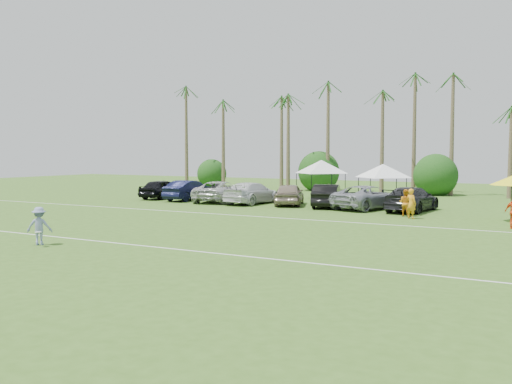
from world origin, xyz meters
The scene contains 27 objects.
ground centered at (0.00, 0.00, 0.00)m, with size 120.00×120.00×0.00m, color #375E1C.
field_lines centered at (0.00, 8.00, 0.01)m, with size 80.00×12.10×0.01m.
palm_tree_0 centered at (-22.00, 38.00, 7.48)m, with size 2.40×2.40×8.90m.
palm_tree_1 centered at (-17.00, 38.00, 8.35)m, with size 2.40×2.40×9.90m.
palm_tree_2 centered at (-12.00, 38.00, 9.21)m, with size 2.40×2.40×10.90m.
palm_tree_3 centered at (-8.00, 38.00, 10.06)m, with size 2.40×2.40×11.90m.
palm_tree_4 centered at (-4.00, 38.00, 7.48)m, with size 2.40×2.40×8.90m.
palm_tree_5 centered at (0.00, 38.00, 8.35)m, with size 2.40×2.40×9.90m.
palm_tree_6 centered at (4.00, 38.00, 9.21)m, with size 2.40×2.40×10.90m.
palm_tree_7 centered at (8.00, 38.00, 10.06)m, with size 2.40×2.40×11.90m.
bush_tree_0 centered at (-19.00, 39.00, 1.80)m, with size 4.00×4.00×4.00m.
bush_tree_1 centered at (-6.00, 39.00, 1.80)m, with size 4.00×4.00×4.00m.
bush_tree_2 centered at (6.00, 39.00, 1.80)m, with size 4.00×4.00×4.00m.
sideline_player_a centered at (8.71, 17.55, 0.90)m, with size 0.66×0.43×1.80m, color orange.
sideline_player_b centered at (8.13, 18.52, 0.84)m, with size 0.82×0.64×1.69m, color orange.
canopy_tent_left centered at (-1.39, 27.91, 3.31)m, with size 4.78×4.78×3.87m.
canopy_tent_right centered at (4.45, 26.02, 3.07)m, with size 4.43×4.43×3.59m.
market_umbrella centered at (14.09, 18.68, 2.37)m, with size 2.37×2.37×2.64m.
frisbee_player centered at (-2.77, 0.04, 0.82)m, with size 1.22×1.10×1.64m.
parked_car_0 centered at (-13.63, 22.06, 0.83)m, with size 1.95×4.86×1.65m, color black.
parked_car_1 centered at (-10.58, 21.73, 0.83)m, with size 1.75×5.02×1.65m, color black.
parked_car_2 centered at (-7.54, 21.74, 0.83)m, with size 2.75×5.95×1.65m, color #B2B2B2.
parked_car_3 centered at (-4.49, 21.57, 0.83)m, with size 2.32×5.70×1.65m, color silver.
parked_car_4 centered at (-1.45, 21.87, 0.83)m, with size 1.95×4.86×1.65m, color gray.
parked_car_5 centered at (1.60, 21.85, 0.83)m, with size 1.75×5.02×1.65m, color black.
parked_car_6 centered at (4.64, 21.88, 0.83)m, with size 2.75×5.95×1.65m, color #93959D.
parked_car_7 centered at (7.69, 21.79, 0.83)m, with size 2.32×5.70×1.65m, color black.
Camera 1 is at (17.10, -16.58, 3.97)m, focal length 40.00 mm.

